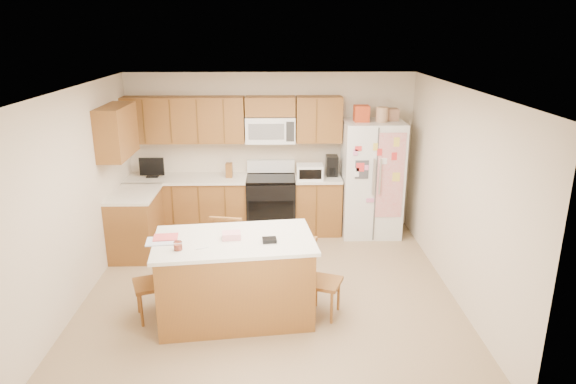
{
  "coord_description": "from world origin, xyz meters",
  "views": [
    {
      "loc": [
        0.09,
        -5.78,
        3.15
      ],
      "look_at": [
        0.23,
        0.35,
        1.18
      ],
      "focal_mm": 32.0,
      "sensor_mm": 36.0,
      "label": 1
    }
  ],
  "objects_px": {
    "stove": "(271,204)",
    "refrigerator": "(371,177)",
    "island": "(235,277)",
    "windsor_chair_right": "(322,281)",
    "windsor_chair_left": "(153,283)",
    "windsor_chair_back": "(230,252)"
  },
  "relations": [
    {
      "from": "stove",
      "to": "island",
      "type": "distance_m",
      "value": 2.56
    },
    {
      "from": "refrigerator",
      "to": "island",
      "type": "relative_size",
      "value": 1.09
    },
    {
      "from": "stove",
      "to": "refrigerator",
      "type": "relative_size",
      "value": 0.55
    },
    {
      "from": "stove",
      "to": "windsor_chair_right",
      "type": "xyz_separation_m",
      "value": [
        0.6,
        -2.52,
        -0.06
      ]
    },
    {
      "from": "refrigerator",
      "to": "windsor_chair_back",
      "type": "height_order",
      "value": "refrigerator"
    },
    {
      "from": "stove",
      "to": "windsor_chair_left",
      "type": "height_order",
      "value": "stove"
    },
    {
      "from": "island",
      "to": "windsor_chair_left",
      "type": "xyz_separation_m",
      "value": [
        -0.92,
        -0.0,
        -0.06
      ]
    },
    {
      "from": "windsor_chair_back",
      "to": "stove",
      "type": "bearing_deg",
      "value": 74.48
    },
    {
      "from": "island",
      "to": "windsor_chair_right",
      "type": "distance_m",
      "value": 0.98
    },
    {
      "from": "windsor_chair_left",
      "to": "windsor_chair_right",
      "type": "height_order",
      "value": "windsor_chair_left"
    },
    {
      "from": "windsor_chair_back",
      "to": "windsor_chair_left",
      "type": "bearing_deg",
      "value": -137.83
    },
    {
      "from": "windsor_chair_back",
      "to": "windsor_chair_right",
      "type": "relative_size",
      "value": 1.11
    },
    {
      "from": "refrigerator",
      "to": "windsor_chair_back",
      "type": "xyz_separation_m",
      "value": [
        -2.07,
        -1.74,
        -0.46
      ]
    },
    {
      "from": "stove",
      "to": "refrigerator",
      "type": "bearing_deg",
      "value": -2.3
    },
    {
      "from": "windsor_chair_left",
      "to": "windsor_chair_right",
      "type": "relative_size",
      "value": 1.02
    },
    {
      "from": "windsor_chair_left",
      "to": "stove",
      "type": "bearing_deg",
      "value": 62.76
    },
    {
      "from": "refrigerator",
      "to": "stove",
      "type": "bearing_deg",
      "value": 177.7
    },
    {
      "from": "stove",
      "to": "island",
      "type": "relative_size",
      "value": 0.6
    },
    {
      "from": "island",
      "to": "windsor_chair_right",
      "type": "bearing_deg",
      "value": 0.5
    },
    {
      "from": "stove",
      "to": "refrigerator",
      "type": "distance_m",
      "value": 1.63
    },
    {
      "from": "stove",
      "to": "windsor_chair_back",
      "type": "bearing_deg",
      "value": -105.52
    },
    {
      "from": "refrigerator",
      "to": "windsor_chair_right",
      "type": "bearing_deg",
      "value": -111.61
    }
  ]
}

